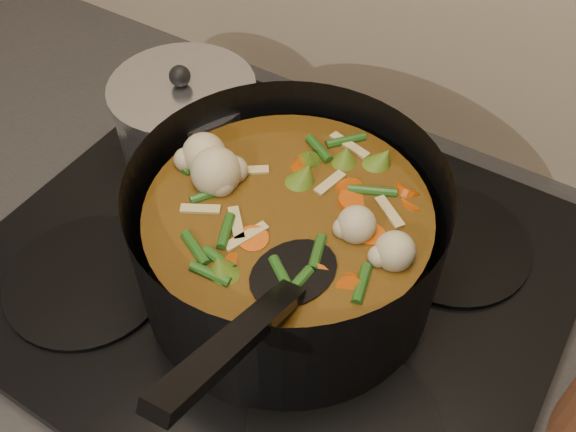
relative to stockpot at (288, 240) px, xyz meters
The scene contains 4 objects.
counter 0.55m from the stockpot, 153.19° to the left, with size 2.64×0.64×0.91m.
stovetop 0.09m from the stockpot, 153.19° to the left, with size 0.62×0.54×0.03m.
stockpot is the anchor object (origin of this frame).
saucepan 0.23m from the stockpot, 154.41° to the left, with size 0.17×0.17×0.14m.
Camera 1 is at (0.25, 1.57, 1.51)m, focal length 40.00 mm.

